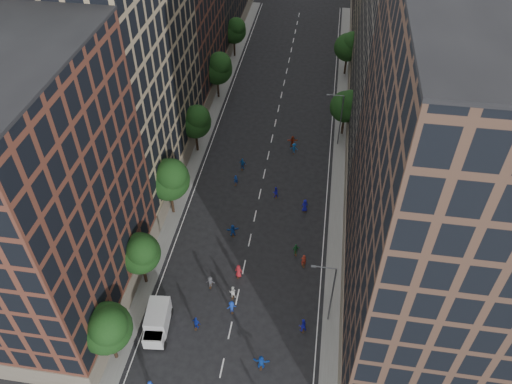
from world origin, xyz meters
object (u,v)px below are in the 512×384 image
skater_2 (303,325)px  streetlamp_near (330,292)px  streetlamp_far (340,117)px  cargo_van (157,322)px

skater_2 → streetlamp_near: bearing=-167.2°
streetlamp_far → cargo_van: 41.43m
streetlamp_near → cargo_van: (-18.18, -4.04, -3.72)m
streetlamp_near → skater_2: streetlamp_near is taller
streetlamp_far → cargo_van: size_ratio=1.69×
cargo_van → skater_2: bearing=2.4°
streetlamp_far → skater_2: bearing=-94.1°
skater_2 → streetlamp_far: bearing=-116.4°
streetlamp_far → cargo_van: streetlamp_far is taller
cargo_van → streetlamp_far: bearing=58.0°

